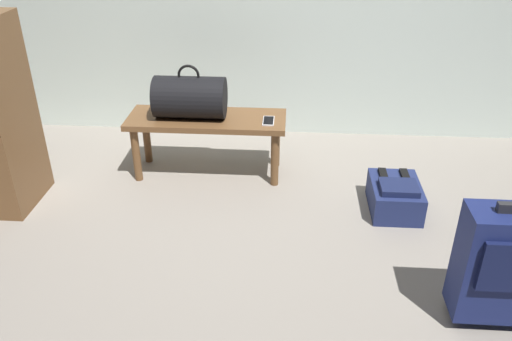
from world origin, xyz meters
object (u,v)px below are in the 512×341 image
object	(u,v)px
duffel_bag_black	(190,97)
backpack_navy	(395,196)
cell_phone	(268,121)
bench	(207,126)

from	to	relation	value
duffel_bag_black	backpack_navy	size ratio (longest dim) A/B	1.16
cell_phone	backpack_navy	xyz separation A→B (m)	(0.76, -0.33, -0.31)
cell_phone	backpack_navy	bearing A→B (deg)	-23.82
bench	backpack_navy	distance (m)	1.24
bench	backpack_navy	world-z (taller)	bench
bench	duffel_bag_black	xyz separation A→B (m)	(-0.10, -0.00, 0.19)
duffel_bag_black	backpack_navy	xyz separation A→B (m)	(1.25, -0.38, -0.43)
duffel_bag_black	backpack_navy	world-z (taller)	duffel_bag_black
cell_phone	backpack_navy	world-z (taller)	cell_phone
bench	duffel_bag_black	world-z (taller)	duffel_bag_black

